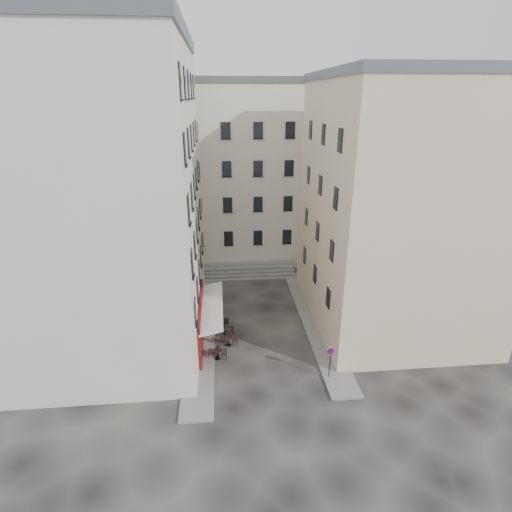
{
  "coord_description": "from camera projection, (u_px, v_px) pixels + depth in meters",
  "views": [
    {
      "loc": [
        -2.75,
        -24.36,
        16.93
      ],
      "look_at": [
        -0.12,
        4.0,
        5.5
      ],
      "focal_mm": 28.0,
      "sensor_mm": 36.0,
      "label": 1
    }
  ],
  "objects": [
    {
      "name": "building_back",
      "position": [
        235.0,
        172.0,
        43.06
      ],
      "size": [
        18.2,
        10.2,
        18.6
      ],
      "color": "beige",
      "rests_on": "ground"
    },
    {
      "name": "building_right",
      "position": [
        398.0,
        206.0,
        29.72
      ],
      "size": [
        12.2,
        14.2,
        18.6
      ],
      "color": "beige",
      "rests_on": "ground"
    },
    {
      "name": "pedestrian",
      "position": [
        219.0,
        319.0,
        30.98
      ],
      "size": [
        0.66,
        0.47,
        1.71
      ],
      "primitive_type": "imported",
      "rotation": [
        0.0,
        0.0,
        3.23
      ],
      "color": "black",
      "rests_on": "ground"
    },
    {
      "name": "bistro_table_b",
      "position": [
        229.0,
        340.0,
        28.99
      ],
      "size": [
        1.32,
        0.62,
        0.93
      ],
      "color": "black",
      "rests_on": "ground"
    },
    {
      "name": "bollard_mid",
      "position": [
        218.0,
        324.0,
        30.89
      ],
      "size": [
        0.12,
        0.12,
        0.98
      ],
      "color": "black",
      "rests_on": "ground"
    },
    {
      "name": "sidewalk_right",
      "position": [
        314.0,
        321.0,
        32.19
      ],
      "size": [
        2.0,
        18.0,
        0.12
      ],
      "primitive_type": "cube",
      "color": "slate",
      "rests_on": "ground"
    },
    {
      "name": "stone_steps",
      "position": [
        249.0,
        271.0,
        40.52
      ],
      "size": [
        9.0,
        3.15,
        0.8
      ],
      "color": "#615E5C",
      "rests_on": "ground"
    },
    {
      "name": "bistro_table_d",
      "position": [
        220.0,
        323.0,
        31.17
      ],
      "size": [
        1.32,
        0.62,
        0.93
      ],
      "color": "black",
      "rests_on": "ground"
    },
    {
      "name": "bistro_table_c",
      "position": [
        225.0,
        330.0,
        30.14
      ],
      "size": [
        1.32,
        0.62,
        0.92
      ],
      "color": "black",
      "rests_on": "ground"
    },
    {
      "name": "bistro_table_e",
      "position": [
        215.0,
        315.0,
        32.2
      ],
      "size": [
        1.31,
        0.61,
        0.92
      ],
      "color": "black",
      "rests_on": "ground"
    },
    {
      "name": "ground",
      "position": [
        263.0,
        346.0,
        29.05
      ],
      "size": [
        90.0,
        90.0,
        0.0
      ],
      "primitive_type": "plane",
      "color": "black",
      "rests_on": "ground"
    },
    {
      "name": "building_left",
      "position": [
        105.0,
        201.0,
        27.08
      ],
      "size": [
        12.2,
        16.2,
        20.6
      ],
      "color": "beige",
      "rests_on": "ground"
    },
    {
      "name": "sidewalk_left",
      "position": [
        202.0,
        320.0,
        32.34
      ],
      "size": [
        2.0,
        22.0,
        0.12
      ],
      "primitive_type": "cube",
      "color": "slate",
      "rests_on": "ground"
    },
    {
      "name": "no_parking_sign",
      "position": [
        330.0,
        357.0,
        25.16
      ],
      "size": [
        0.53,
        0.13,
        2.34
      ],
      "rotation": [
        0.0,
        0.0,
        0.14
      ],
      "color": "black",
      "rests_on": "ground"
    },
    {
      "name": "bollard_near",
      "position": [
        218.0,
        351.0,
        27.65
      ],
      "size": [
        0.12,
        0.12,
        0.98
      ],
      "color": "black",
      "rests_on": "ground"
    },
    {
      "name": "cafe_storefront",
      "position": [
        202.0,
        320.0,
        28.91
      ],
      "size": [
        1.74,
        7.3,
        3.5
      ],
      "color": "#48100A",
      "rests_on": "ground"
    },
    {
      "name": "bistro_table_a",
      "position": [
        217.0,
        353.0,
        27.48
      ],
      "size": [
        1.29,
        0.6,
        0.91
      ],
      "color": "black",
      "rests_on": "ground"
    },
    {
      "name": "bollard_far",
      "position": [
        218.0,
        302.0,
        34.12
      ],
      "size": [
        0.12,
        0.12,
        0.98
      ],
      "color": "black",
      "rests_on": "ground"
    }
  ]
}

